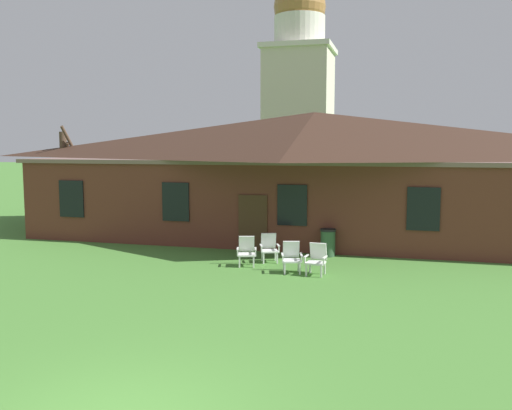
% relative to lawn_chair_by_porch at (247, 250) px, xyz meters
% --- Properties ---
extents(brick_building, '(23.81, 10.40, 5.40)m').
position_rel_lawn_chair_by_porch_xyz_m(brick_building, '(1.02, 7.49, 2.25)').
color(brick_building, brown).
rests_on(brick_building, ground).
extents(dome_tower, '(5.18, 5.18, 17.02)m').
position_rel_lawn_chair_by_porch_xyz_m(dome_tower, '(-2.85, 24.46, 7.19)').
color(dome_tower, beige).
rests_on(dome_tower, ground).
extents(lawn_chair_by_porch, '(0.74, 0.79, 0.96)m').
position_rel_lawn_chair_by_porch_xyz_m(lawn_chair_by_porch, '(0.00, 0.00, 0.00)').
color(lawn_chair_by_porch, silver).
rests_on(lawn_chair_by_porch, ground).
extents(lawn_chair_near_door, '(0.77, 0.82, 0.96)m').
position_rel_lawn_chair_by_porch_xyz_m(lawn_chair_near_door, '(0.57, 0.79, 0.00)').
color(lawn_chair_near_door, white).
rests_on(lawn_chair_near_door, ground).
extents(lawn_chair_left_end, '(0.74, 0.79, 0.96)m').
position_rel_lawn_chair_by_porch_xyz_m(lawn_chair_left_end, '(1.61, -0.54, 0.00)').
color(lawn_chair_left_end, white).
rests_on(lawn_chair_left_end, ground).
extents(lawn_chair_middle, '(0.69, 0.72, 0.96)m').
position_rel_lawn_chair_by_porch_xyz_m(lawn_chair_middle, '(2.41, -0.65, 0.00)').
color(lawn_chair_middle, silver).
rests_on(lawn_chair_middle, ground).
extents(bare_tree_beside_building, '(1.92, 1.89, 4.91)m').
position_rel_lawn_chair_by_porch_xyz_m(bare_tree_beside_building, '(-11.78, 7.51, 2.06)').
color(bare_tree_beside_building, brown).
rests_on(bare_tree_beside_building, ground).
extents(trash_bin, '(0.56, 0.56, 0.98)m').
position_rel_lawn_chair_by_porch_xyz_m(trash_bin, '(2.38, 2.19, -0.00)').
color(trash_bin, '#335638').
rests_on(trash_bin, ground).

